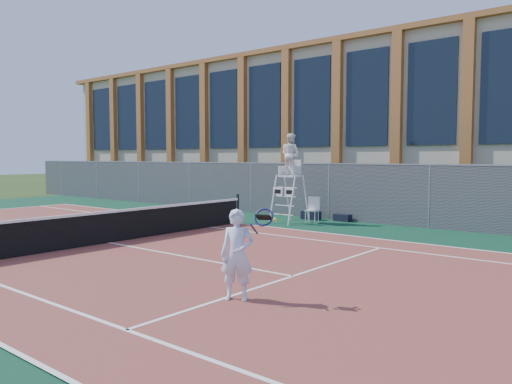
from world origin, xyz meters
The scene contains 12 objects.
ground centered at (0.00, 0.00, 0.00)m, with size 120.00×120.00×0.00m, color #233814.
apron centered at (0.00, 1.00, 0.01)m, with size 36.00×20.00×0.01m, color #0C3629.
tennis_court centered at (0.00, 0.00, 0.02)m, with size 23.77×10.97×0.02m, color brown.
tennis_net centered at (0.00, 0.00, 0.54)m, with size 0.10×11.30×1.10m.
fence centered at (0.00, 8.80, 1.10)m, with size 40.00×0.06×2.20m, color #595E60, non-canonical shape.
hedge centered at (0.00, 10.00, 1.10)m, with size 40.00×1.40×2.20m, color black.
building centered at (0.00, 17.95, 4.15)m, with size 45.00×10.60×8.22m.
umpire_chair centered at (1.36, 7.05, 2.48)m, with size 0.95×1.46×3.40m.
plastic_chair centered at (2.11, 7.47, 0.59)m, with size 0.54×0.54×0.98m.
sports_bag_near centered at (1.50, 8.28, 0.18)m, with size 0.77×0.31×0.33m, color black.
sports_bag_far centered at (2.73, 8.60, 0.15)m, with size 0.68×0.29×0.27m, color black.
tennis_player centered at (6.62, -1.98, 0.82)m, with size 0.95×0.73×1.59m.
Camera 1 is at (12.18, -8.31, 2.47)m, focal length 35.00 mm.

